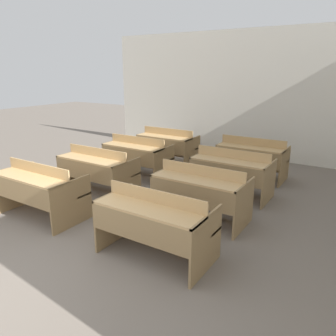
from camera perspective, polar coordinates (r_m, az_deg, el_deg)
The scene contains 10 objects.
wall_back at distance 8.68m, azimuth 11.24°, elevation 12.42°, with size 7.12×0.06×3.11m.
bench_front_left at distance 5.28m, azimuth -21.60°, elevation -3.27°, with size 1.34×0.74×0.85m.
bench_front_right at distance 3.88m, azimuth -2.36°, elevation -9.25°, with size 1.34×0.74×0.85m.
bench_second_left at distance 5.98m, azimuth -12.27°, elevation -0.16°, with size 1.34×0.74×0.85m.
bench_second_right at distance 4.82m, azimuth 5.66°, elevation -3.97°, with size 1.34×0.74×0.85m.
bench_third_left at distance 6.85m, azimuth -5.45°, elevation 2.30°, with size 1.34×0.74×0.85m.
bench_third_right at distance 5.84m, azimuth 11.00°, elevation -0.48°, with size 1.34×0.74×0.85m.
bench_back_left at distance 7.78m, azimuth -0.15°, elevation 4.12°, with size 1.34×0.74×0.85m.
bench_back_right at distance 6.92m, azimuth 14.36°, elevation 2.00°, with size 1.34×0.74×0.85m.
schoolbag at distance 6.26m, azimuth -23.73°, elevation -3.18°, with size 0.29×0.25×0.37m.
Camera 1 is at (3.16, -1.40, 2.16)m, focal length 35.00 mm.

